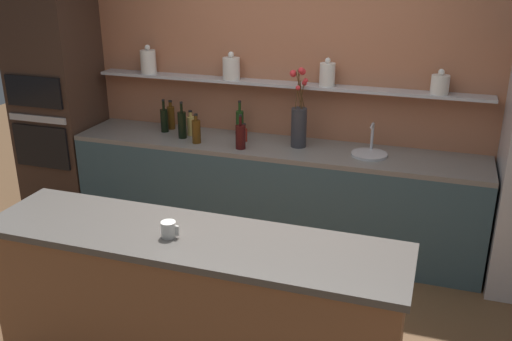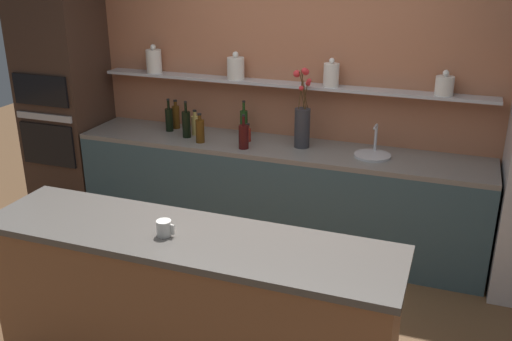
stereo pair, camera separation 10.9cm
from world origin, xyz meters
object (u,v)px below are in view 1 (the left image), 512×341
bottle_spirit_5 (191,125)px  coffee_mug (169,229)px  flower_vase (299,122)px  bottle_wine_1 (182,124)px  bottle_wine_6 (240,123)px  bottle_spirit_4 (171,117)px  bottle_wine_0 (164,120)px  sink_fixture (369,152)px  bottle_sauce_3 (244,134)px  bottle_spirit_2 (196,131)px  bottle_wine_7 (240,136)px  oven_tower (59,106)px

bottle_spirit_5 → coffee_mug: 2.16m
flower_vase → bottle_spirit_5: bearing=179.9°
bottle_wine_1 → bottle_wine_6: size_ratio=1.01×
bottle_spirit_4 → bottle_wine_6: bottle_wine_6 is taller
bottle_wine_0 → bottle_spirit_4: bottle_wine_0 is taller
sink_fixture → bottle_sauce_3: bearing=178.9°
sink_fixture → bottle_wine_1: 1.65m
bottle_wine_1 → bottle_sauce_3: 0.56m
sink_fixture → coffee_mug: 2.14m
bottle_spirit_2 → bottle_wine_7: bearing=-2.7°
bottle_spirit_5 → oven_tower: bearing=-178.0°
bottle_sauce_3 → flower_vase: bearing=1.5°
sink_fixture → bottle_wine_1: bottle_wine_1 is taller
bottle_sauce_3 → coffee_mug: (0.28, -1.99, 0.08)m
flower_vase → bottle_sauce_3: (-0.49, -0.01, -0.15)m
bottle_wine_0 → bottle_spirit_2: size_ratio=1.17×
flower_vase → bottle_spirit_2: bearing=-167.8°
oven_tower → bottle_wine_0: 1.09m
sink_fixture → bottle_spirit_2: (-1.47, -0.15, 0.08)m
oven_tower → flower_vase: size_ratio=3.18×
bottle_wine_7 → bottle_sauce_3: bearing=100.8°
bottle_wine_7 → coffee_mug: size_ratio=2.86×
bottle_spirit_4 → bottle_wine_6: bearing=-0.6°
oven_tower → bottle_spirit_5: size_ratio=9.45×
oven_tower → bottle_wine_0: (1.09, 0.07, -0.06)m
bottle_spirit_5 → coffee_mug: bottle_spirit_5 is taller
flower_vase → bottle_wine_1: flower_vase is taller
oven_tower → bottle_wine_6: oven_tower is taller
oven_tower → bottle_spirit_5: 1.36m
sink_fixture → bottle_wine_0: bearing=178.2°
sink_fixture → bottle_wine_6: size_ratio=0.91×
bottle_wine_1 → bottle_spirit_4: bottle_wine_1 is taller
bottle_wine_1 → bottle_spirit_2: 0.20m
flower_vase → coffee_mug: bearing=-95.9°
sink_fixture → coffee_mug: (-0.82, -1.97, 0.12)m
bottle_sauce_3 → coffee_mug: coffee_mug is taller
flower_vase → sink_fixture: bearing=-3.2°
sink_fixture → bottle_wine_7: 1.07m
bottle_wine_1 → bottle_spirit_2: (0.18, -0.09, -0.02)m
flower_vase → bottle_spirit_5: size_ratio=2.97×
bottle_spirit_5 → bottle_wine_7: size_ratio=0.78×
flower_vase → bottle_sauce_3: flower_vase is taller
bottle_wine_7 → sink_fixture: bearing=9.3°
bottle_spirit_5 → bottle_wine_6: 0.44m
oven_tower → bottle_wine_7: oven_tower is taller
oven_tower → bottle_spirit_2: oven_tower is taller
sink_fixture → bottle_wine_0: (-1.88, 0.06, 0.09)m
bottle_wine_0 → bottle_wine_7: bottle_wine_0 is taller
bottle_spirit_5 → bottle_spirit_4: bearing=154.3°
sink_fixture → bottle_wine_0: 1.88m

